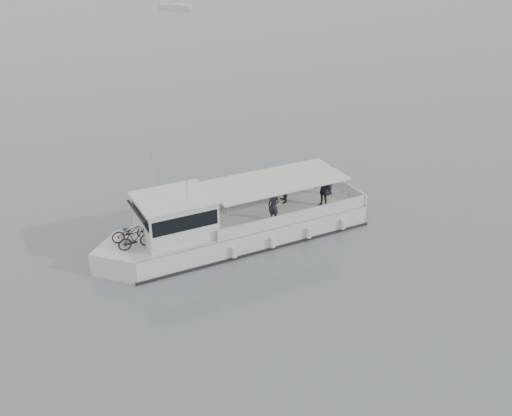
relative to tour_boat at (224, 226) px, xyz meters
name	(u,v)px	position (x,y,z in m)	size (l,w,h in m)	color
ground	(229,225)	(0.75, 1.76, -0.97)	(1400.00, 1400.00, 0.00)	slate
tour_boat	(224,226)	(0.00, 0.00, 0.00)	(14.20, 5.32, 5.91)	silver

